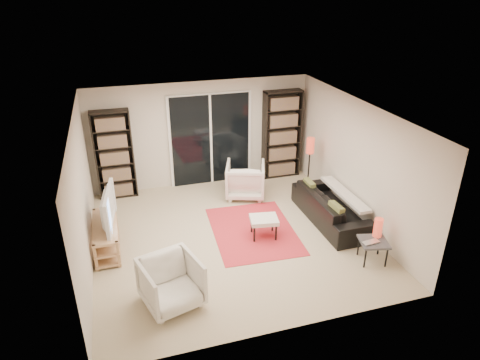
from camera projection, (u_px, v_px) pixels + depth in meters
The scene contains 20 objects.
floor at pixel (232, 236), 8.06m from camera, with size 5.00×5.00×0.00m, color #C3B593.
wall_back at pixel (202, 134), 9.71m from camera, with size 5.00×0.02×2.40m, color beige.
wall_front at pixel (285, 259), 5.38m from camera, with size 5.00×0.02×2.40m, color beige.
wall_left at pixel (82, 197), 6.89m from camera, with size 0.02×5.00×2.40m, color beige.
wall_right at pixel (357, 163), 8.20m from camera, with size 0.02×5.00×2.40m, color beige.
ceiling at pixel (231, 113), 7.04m from camera, with size 5.00×5.00×0.02m, color white.
sliding_door at pixel (211, 140), 9.80m from camera, with size 1.92×0.08×2.16m.
bookshelf_left at pixel (114, 155), 9.15m from camera, with size 0.80×0.30×1.95m.
bookshelf_right at pixel (282, 135), 10.13m from camera, with size 0.90×0.30×2.10m.
tv_stand at pixel (106, 236), 7.58m from camera, with size 0.42×1.32×0.50m.
tv at pixel (103, 208), 7.35m from camera, with size 1.11×0.15×0.64m, color black.
rug at pixel (253, 230), 8.23m from camera, with size 1.53×2.06×0.01m, color red.
sofa at pixel (331, 207), 8.46m from camera, with size 2.06×0.80×0.60m, color black.
armchair_back at pixel (245, 180), 9.41m from camera, with size 0.82×0.85×0.77m, color silver.
armchair_front at pixel (171, 283), 6.24m from camera, with size 0.80×0.82×0.75m, color silver.
ottoman at pixel (264, 221), 7.91m from camera, with size 0.57×0.49×0.40m.
side_table at pixel (374, 243), 7.21m from camera, with size 0.55×0.55×0.40m.
laptop at pixel (373, 244), 7.10m from camera, with size 0.30×0.19×0.02m, color silver.
table_lamp at pixel (378, 228), 7.26m from camera, with size 0.15×0.15×0.33m, color red.
floor_lamp at pixel (310, 152), 9.36m from camera, with size 0.19×0.19×1.28m.
Camera 1 is at (-1.83, -6.59, 4.40)m, focal length 32.00 mm.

